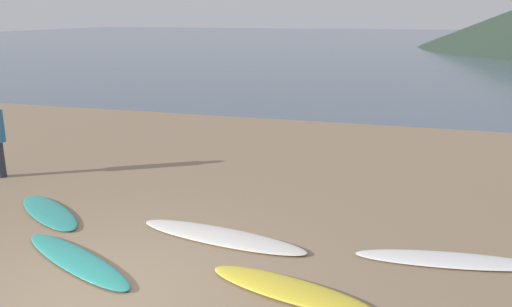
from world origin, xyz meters
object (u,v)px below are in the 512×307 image
at_px(surfboard_0, 49,212).
at_px(surfboard_2, 221,236).
at_px(surfboard_4, 448,260).
at_px(surfboard_1, 76,260).
at_px(surfboard_3, 290,289).

distance_m(surfboard_0, surfboard_2, 3.07).
xyz_separation_m(surfboard_0, surfboard_4, (6.22, 0.06, 0.00)).
bearing_deg(surfboard_0, surfboard_2, 31.36).
bearing_deg(surfboard_4, surfboard_1, -170.93).
xyz_separation_m(surfboard_2, surfboard_4, (3.15, 0.16, -0.00)).
bearing_deg(surfboard_4, surfboard_3, -151.54).
distance_m(surfboard_0, surfboard_4, 6.22).
height_order(surfboard_2, surfboard_4, surfboard_2).
height_order(surfboard_0, surfboard_1, surfboard_1).
bearing_deg(surfboard_0, surfboard_4, 33.82).
bearing_deg(surfboard_3, surfboard_2, 151.49).
xyz_separation_m(surfboard_0, surfboard_1, (1.46, -1.33, 0.00)).
relative_size(surfboard_0, surfboard_4, 0.82).
relative_size(surfboard_0, surfboard_2, 0.74).
xyz_separation_m(surfboard_0, surfboard_3, (4.36, -1.27, 0.01)).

